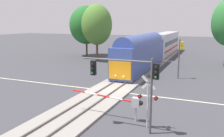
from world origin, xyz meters
TOP-DOWN VIEW (x-y plane):
  - ground_plane at (0.00, 0.00)m, footprint 220.00×220.00m
  - road_centre_stripe at (0.00, 0.00)m, footprint 44.00×0.20m
  - railway_track at (0.00, 0.00)m, footprint 4.40×80.00m
  - commuter_train at (0.00, 21.23)m, footprint 3.04×39.64m
  - crossing_gate_near at (4.20, -6.43)m, footprint 5.84×0.40m
  - crossing_signal_mast at (5.91, -7.21)m, footprint 1.36×0.44m
  - traffic_signal_far_side at (6.05, 8.71)m, footprint 0.53×0.38m
  - traffic_signal_near_right at (4.85, -7.98)m, footprint 5.25×0.38m
  - pine_left_background at (-15.43, 23.09)m, footprint 7.15×7.15m
  - oak_behind_train at (-10.41, 18.06)m, footprint 5.74×5.74m

SIDE VIEW (x-z plane):
  - ground_plane at x=0.00m, z-range 0.00..0.00m
  - road_centre_stripe at x=0.00m, z-range 0.00..0.01m
  - railway_track at x=0.00m, z-range -0.06..0.26m
  - crossing_gate_near at x=4.20m, z-range 0.50..2.36m
  - crossing_signal_mast at x=5.91m, z-range 0.42..4.22m
  - commuter_train at x=0.00m, z-range 0.22..5.38m
  - traffic_signal_far_side at x=6.05m, z-range 0.87..5.98m
  - traffic_signal_near_right at x=4.85m, z-range 1.27..6.24m
  - pine_left_background at x=-15.43m, z-range 1.29..12.03m
  - oak_behind_train at x=-10.41m, z-range 1.49..12.06m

